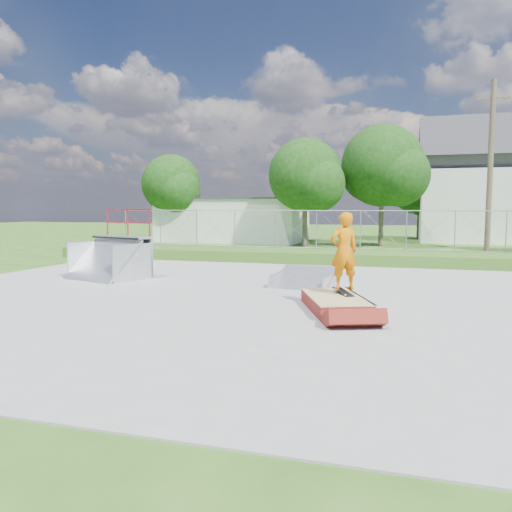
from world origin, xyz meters
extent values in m
plane|color=#2C5618|center=(0.00, 0.00, 0.00)|extent=(120.00, 120.00, 0.00)
cube|color=gray|center=(0.00, 0.00, 0.02)|extent=(20.00, 16.00, 0.04)
cube|color=#2C5618|center=(0.00, 9.50, 0.25)|extent=(24.00, 3.00, 0.50)
cube|color=maroon|center=(2.38, -0.96, 0.17)|extent=(1.96, 2.68, 0.34)
cube|color=tan|center=(2.38, -0.96, 0.35)|extent=(1.98, 2.70, 0.02)
cube|color=black|center=(2.54, -0.67, 0.41)|extent=(0.62, 0.79, 0.13)
imported|color=orange|center=(2.54, -0.67, 1.32)|extent=(0.79, 0.69, 1.83)
cube|color=silver|center=(-8.00, 22.00, 1.50)|extent=(10.00, 6.00, 3.00)
cube|color=silver|center=(9.00, 26.00, 2.50)|extent=(8.00, 6.00, 5.00)
cube|color=#333238|center=(9.00, 26.00, 5.90)|extent=(8.40, 6.08, 6.08)
cylinder|color=brown|center=(7.50, 12.00, 4.00)|extent=(0.24, 0.24, 8.00)
cylinder|color=brown|center=(-2.00, 18.00, 1.22)|extent=(0.30, 0.30, 2.45)
sphere|color=#11340E|center=(-2.00, 18.00, 4.41)|extent=(4.48, 4.48, 4.48)
sphere|color=#11340E|center=(-1.16, 17.44, 3.85)|extent=(3.36, 3.36, 3.36)
cylinder|color=brown|center=(2.50, 20.00, 1.40)|extent=(0.30, 0.30, 2.80)
sphere|color=#11340E|center=(2.50, 20.00, 5.04)|extent=(5.12, 5.12, 5.12)
sphere|color=#11340E|center=(3.46, 19.36, 4.40)|extent=(3.84, 3.84, 3.84)
cylinder|color=brown|center=(-12.00, 20.00, 1.14)|extent=(0.30, 0.30, 2.27)
sphere|color=#11340E|center=(-12.00, 20.00, 4.10)|extent=(4.16, 4.16, 4.16)
sphere|color=#11340E|center=(-11.22, 19.48, 3.58)|extent=(3.12, 3.12, 3.12)
cylinder|color=brown|center=(5.00, 28.00, 1.05)|extent=(0.30, 0.30, 2.10)
sphere|color=#11340E|center=(5.00, 28.00, 3.78)|extent=(3.84, 3.84, 3.84)
sphere|color=#11340E|center=(5.72, 27.52, 3.30)|extent=(2.88, 2.88, 2.88)
camera|label=1|loc=(3.87, -12.45, 2.40)|focal=35.00mm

